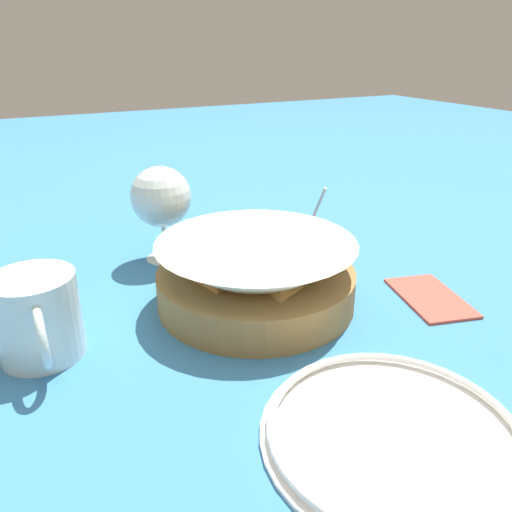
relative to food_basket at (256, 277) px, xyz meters
name	(u,v)px	position (x,y,z in m)	size (l,w,h in m)	color
ground_plane	(247,308)	(0.01, -0.02, -0.04)	(4.00, 4.00, 0.00)	teal
food_basket	(256,277)	(0.00, 0.00, 0.00)	(0.26, 0.26, 0.09)	olive
sauce_cup	(311,233)	(-0.14, 0.18, -0.02)	(0.07, 0.06, 0.11)	#B7B7BC
wine_glass	(161,199)	(-0.20, -0.06, 0.06)	(0.09, 0.09, 0.15)	silver
beer_mug	(38,320)	(0.00, -0.27, 0.01)	(0.13, 0.09, 0.10)	silver
side_plate	(393,432)	(0.28, 0.00, -0.03)	(0.24, 0.24, 0.01)	white
napkin	(430,296)	(0.10, 0.22, -0.04)	(0.14, 0.11, 0.01)	#DB4C3D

